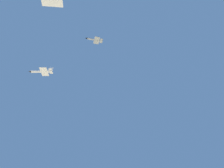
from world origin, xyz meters
TOP-DOWN VIEW (x-y plane):
  - chase_jet_lead at (66.23, -8.11)m, footprint 9.73×14.81m
  - chase_jet_right_wing at (67.30, 29.36)m, footprint 12.35×13.28m

SIDE VIEW (x-z plane):
  - chase_jet_right_wing at x=67.30m, z-range 97.15..101.15m
  - chase_jet_lead at x=66.23m, z-range 153.02..157.02m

